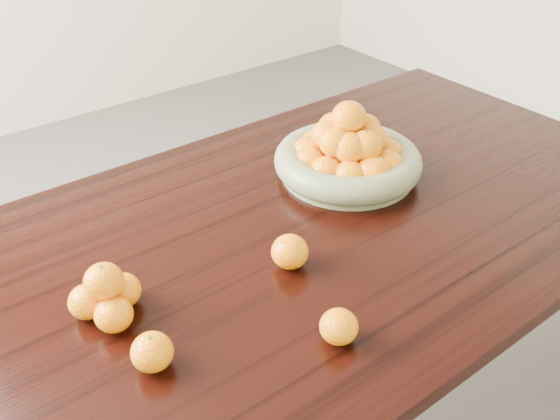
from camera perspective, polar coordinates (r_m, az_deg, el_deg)
dining_table at (r=1.44m, az=0.52°, el=-4.84°), size 2.00×1.00×0.75m
fruit_bowl at (r=1.58m, az=6.30°, el=5.06°), size 0.37×0.37×0.20m
orange_pyramid at (r=1.19m, az=-15.55°, el=-7.63°), size 0.14×0.13×0.12m
loose_orange_0 at (r=1.09m, az=-11.61°, el=-12.60°), size 0.07×0.07×0.07m
loose_orange_1 at (r=1.11m, az=5.40°, el=-10.57°), size 0.07×0.07×0.06m
loose_orange_2 at (r=1.27m, az=0.91°, el=-3.83°), size 0.08×0.08×0.07m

